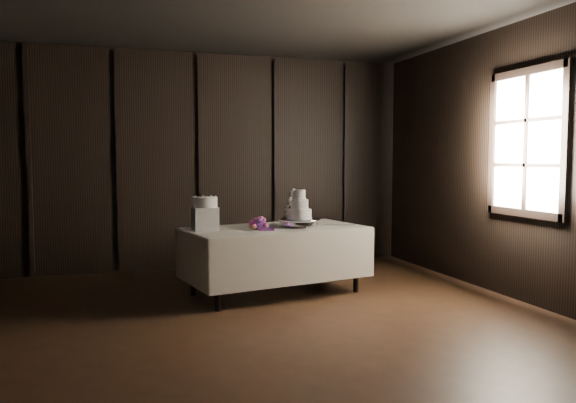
# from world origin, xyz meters

# --- Properties ---
(room) EXTENTS (6.08, 7.08, 3.08)m
(room) POSITION_xyz_m (0.00, 0.00, 1.50)
(room) COLOR black
(room) RESTS_ON ground
(window) EXTENTS (0.06, 1.16, 1.56)m
(window) POSITION_xyz_m (2.97, 0.50, 1.70)
(window) COLOR black
(window) RESTS_ON room
(display_table) EXTENTS (2.15, 1.41, 0.76)m
(display_table) POSITION_xyz_m (0.57, 1.67, 0.42)
(display_table) COLOR beige
(display_table) RESTS_ON ground
(cake_stand) EXTENTS (0.51, 0.51, 0.09)m
(cake_stand) POSITION_xyz_m (0.85, 1.65, 0.81)
(cake_stand) COLOR silver
(cake_stand) RESTS_ON display_table
(wedding_cake) EXTENTS (0.32, 0.28, 0.33)m
(wedding_cake) POSITION_xyz_m (0.82, 1.64, 0.98)
(wedding_cake) COLOR white
(wedding_cake) RESTS_ON cake_stand
(bouquet) EXTENTS (0.31, 0.40, 0.18)m
(bouquet) POSITION_xyz_m (0.34, 1.55, 0.82)
(bouquet) COLOR #B8406F
(bouquet) RESTS_ON display_table
(box_pedestal) EXTENTS (0.27, 0.27, 0.25)m
(box_pedestal) POSITION_xyz_m (-0.23, 1.66, 0.89)
(box_pedestal) COLOR white
(box_pedestal) RESTS_ON display_table
(small_cake) EXTENTS (0.32, 0.32, 0.11)m
(small_cake) POSITION_xyz_m (-0.23, 1.66, 1.06)
(small_cake) COLOR white
(small_cake) RESTS_ON box_pedestal
(cake_knife) EXTENTS (0.34, 0.18, 0.01)m
(cake_knife) POSITION_xyz_m (1.29, 1.64, 0.77)
(cake_knife) COLOR silver
(cake_knife) RESTS_ON display_table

